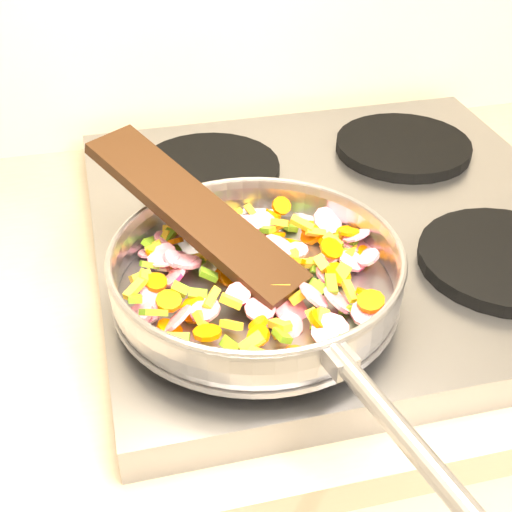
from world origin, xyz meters
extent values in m
cube|color=#939399|center=(-0.70, 1.67, 0.92)|extent=(0.60, 0.60, 0.04)
cylinder|color=black|center=(-0.84, 1.52, 0.95)|extent=(0.19, 0.19, 0.02)
cylinder|color=black|center=(-0.56, 1.52, 0.95)|extent=(0.19, 0.19, 0.02)
cylinder|color=black|center=(-0.84, 1.81, 0.95)|extent=(0.19, 0.19, 0.02)
cylinder|color=black|center=(-0.56, 1.81, 0.95)|extent=(0.19, 0.19, 0.02)
cylinder|color=#9E9EA5|center=(-0.84, 1.52, 0.96)|extent=(0.29, 0.29, 0.01)
torus|color=#9E9EA5|center=(-0.84, 1.52, 0.99)|extent=(0.33, 0.33, 0.05)
torus|color=#9E9EA5|center=(-0.84, 1.52, 1.01)|extent=(0.29, 0.29, 0.01)
cylinder|color=#9E9EA5|center=(-0.79, 1.29, 1.00)|extent=(0.06, 0.19, 0.02)
cube|color=#9E9EA5|center=(-0.81, 1.37, 1.00)|extent=(0.03, 0.03, 0.02)
cube|color=yellow|center=(-0.80, 1.55, 0.97)|extent=(0.02, 0.03, 0.02)
cylinder|color=#D81550|center=(-0.80, 1.47, 0.98)|extent=(0.03, 0.04, 0.03)
cube|color=#5C8E18|center=(-0.78, 1.62, 0.97)|extent=(0.02, 0.02, 0.02)
cylinder|color=#DC6000|center=(-0.80, 1.41, 0.97)|extent=(0.02, 0.03, 0.02)
cylinder|color=#DC6000|center=(-0.84, 1.54, 0.98)|extent=(0.03, 0.03, 0.02)
cube|color=#5C8E18|center=(-0.90, 1.57, 0.97)|extent=(0.02, 0.02, 0.01)
cube|color=#5C8E18|center=(-0.95, 1.56, 0.98)|extent=(0.02, 0.01, 0.02)
cylinder|color=#DC6000|center=(-0.82, 1.50, 0.96)|extent=(0.03, 0.03, 0.02)
cylinder|color=#D81550|center=(-0.81, 1.57, 0.98)|extent=(0.04, 0.05, 0.02)
cube|color=#5C8E18|center=(-0.78, 1.48, 0.99)|extent=(0.01, 0.02, 0.01)
cube|color=yellow|center=(-0.76, 1.58, 0.98)|extent=(0.02, 0.01, 0.02)
cube|color=yellow|center=(-0.86, 1.53, 0.98)|extent=(0.02, 0.02, 0.01)
cylinder|color=#DC6000|center=(-0.75, 1.45, 0.99)|extent=(0.03, 0.03, 0.01)
cylinder|color=#D81550|center=(-0.85, 1.47, 0.98)|extent=(0.04, 0.04, 0.01)
cube|color=#5C8E18|center=(-0.97, 1.51, 0.98)|extent=(0.01, 0.02, 0.02)
cylinder|color=#DC6000|center=(-0.94, 1.54, 0.98)|extent=(0.03, 0.03, 0.01)
cube|color=yellow|center=(-0.88, 1.57, 0.98)|extent=(0.02, 0.02, 0.02)
cube|color=yellow|center=(-0.83, 1.49, 0.99)|extent=(0.02, 0.01, 0.01)
cylinder|color=#D81550|center=(-0.82, 1.53, 0.98)|extent=(0.04, 0.04, 0.02)
cube|color=#5C8E18|center=(-0.79, 1.50, 0.97)|extent=(0.01, 0.02, 0.01)
cube|color=#5C8E18|center=(-0.81, 1.61, 0.97)|extent=(0.03, 0.02, 0.02)
cube|color=#5C8E18|center=(-0.75, 1.55, 0.97)|extent=(0.01, 0.02, 0.02)
cube|color=yellow|center=(-0.93, 1.59, 0.97)|extent=(0.03, 0.02, 0.01)
cylinder|color=#DC6000|center=(-0.87, 1.53, 0.98)|extent=(0.03, 0.03, 0.02)
cylinder|color=#DC6000|center=(-0.80, 1.44, 0.98)|extent=(0.03, 0.03, 0.02)
cylinder|color=#D81550|center=(-0.72, 1.52, 0.98)|extent=(0.03, 0.03, 0.02)
cube|color=yellow|center=(-0.90, 1.49, 0.98)|extent=(0.02, 0.03, 0.01)
cylinder|color=#DC6000|center=(-0.77, 1.59, 0.98)|extent=(0.03, 0.03, 0.01)
cube|color=yellow|center=(-0.91, 1.62, 0.98)|extent=(0.03, 0.02, 0.01)
cube|color=#5C8E18|center=(-0.89, 1.53, 0.98)|extent=(0.02, 0.01, 0.02)
cylinder|color=#D81550|center=(-0.82, 1.61, 0.98)|extent=(0.04, 0.03, 0.03)
cube|color=#5C8E18|center=(-0.91, 1.51, 0.98)|extent=(0.02, 0.02, 0.01)
cylinder|color=#D81550|center=(-0.85, 1.47, 0.97)|extent=(0.04, 0.04, 0.02)
cylinder|color=#D81550|center=(-0.81, 1.57, 0.97)|extent=(0.04, 0.04, 0.02)
cylinder|color=#D81550|center=(-0.94, 1.60, 0.97)|extent=(0.05, 0.04, 0.02)
cylinder|color=#DC6000|center=(-0.73, 1.57, 0.98)|extent=(0.03, 0.03, 0.01)
cylinder|color=#D81550|center=(-0.93, 1.58, 0.97)|extent=(0.05, 0.05, 0.01)
cube|color=#5C8E18|center=(-0.75, 1.55, 0.97)|extent=(0.02, 0.02, 0.01)
cylinder|color=#D81550|center=(-0.92, 1.58, 0.97)|extent=(0.04, 0.04, 0.02)
cube|color=#5C8E18|center=(-0.79, 1.49, 0.98)|extent=(0.02, 0.02, 0.02)
cube|color=yellow|center=(-0.94, 1.60, 0.98)|extent=(0.02, 0.01, 0.02)
cylinder|color=#DC6000|center=(-0.93, 1.59, 0.97)|extent=(0.04, 0.04, 0.02)
cube|color=#5C8E18|center=(-0.82, 1.52, 0.97)|extent=(0.02, 0.02, 0.01)
cube|color=#5C8E18|center=(-0.77, 1.53, 0.97)|extent=(0.02, 0.02, 0.02)
cylinder|color=#DC6000|center=(-0.76, 1.54, 0.98)|extent=(0.04, 0.03, 0.02)
cube|color=#5C8E18|center=(-0.75, 1.56, 0.98)|extent=(0.02, 0.02, 0.01)
cube|color=#5C8E18|center=(-0.82, 1.60, 0.98)|extent=(0.02, 0.03, 0.01)
cube|color=yellow|center=(-0.80, 1.60, 0.99)|extent=(0.02, 0.02, 0.01)
cube|color=#5C8E18|center=(-0.73, 1.56, 0.98)|extent=(0.02, 0.02, 0.02)
cylinder|color=#D81550|center=(-0.93, 1.57, 0.98)|extent=(0.04, 0.04, 0.01)
cube|color=yellow|center=(-0.91, 1.47, 0.97)|extent=(0.02, 0.02, 0.02)
cylinder|color=#DC6000|center=(-0.91, 1.49, 0.97)|extent=(0.03, 0.04, 0.02)
cube|color=#5C8E18|center=(-0.84, 1.53, 0.97)|extent=(0.02, 0.02, 0.02)
cylinder|color=#DC6000|center=(-0.73, 1.58, 0.97)|extent=(0.03, 0.03, 0.02)
cylinder|color=#DC6000|center=(-0.86, 1.45, 0.98)|extent=(0.03, 0.03, 0.02)
cylinder|color=#DC6000|center=(-0.83, 1.56, 0.98)|extent=(0.03, 0.04, 0.02)
cube|color=yellow|center=(-0.92, 1.42, 0.97)|extent=(0.02, 0.02, 0.02)
cube|color=yellow|center=(-0.86, 1.59, 0.98)|extent=(0.02, 0.02, 0.02)
cylinder|color=#D81550|center=(-0.93, 1.48, 0.98)|extent=(0.04, 0.05, 0.04)
cube|color=yellow|center=(-0.81, 1.48, 0.98)|extent=(0.02, 0.02, 0.02)
cylinder|color=#DC6000|center=(-0.81, 1.53, 0.97)|extent=(0.03, 0.02, 0.02)
cylinder|color=#D81550|center=(-0.74, 1.53, 0.97)|extent=(0.04, 0.04, 0.02)
cylinder|color=#DC6000|center=(-0.75, 1.47, 0.98)|extent=(0.03, 0.03, 0.02)
cylinder|color=#D81550|center=(-0.80, 1.41, 0.97)|extent=(0.03, 0.03, 0.03)
cube|color=yellow|center=(-0.76, 1.48, 0.98)|extent=(0.01, 0.03, 0.01)
cube|color=yellow|center=(-0.92, 1.61, 0.98)|extent=(0.02, 0.02, 0.02)
cylinder|color=#D81550|center=(-0.91, 1.56, 0.98)|extent=(0.04, 0.04, 0.01)
cylinder|color=#DC6000|center=(-0.72, 1.54, 0.97)|extent=(0.03, 0.03, 0.02)
cylinder|color=#DC6000|center=(-0.90, 1.41, 0.97)|extent=(0.02, 0.03, 0.02)
cube|color=#5C8E18|center=(-0.80, 1.44, 0.98)|extent=(0.02, 0.02, 0.02)
cube|color=#5C8E18|center=(-0.88, 1.60, 0.97)|extent=(0.02, 0.03, 0.02)
cylinder|color=#D81550|center=(-0.95, 1.53, 0.97)|extent=(0.04, 0.03, 0.02)
cylinder|color=#D81550|center=(-0.77, 1.52, 0.97)|extent=(0.04, 0.04, 0.02)
cube|color=yellow|center=(-0.82, 1.64, 0.98)|extent=(0.01, 0.03, 0.01)
cube|color=#5C8E18|center=(-0.81, 1.56, 0.97)|extent=(0.01, 0.02, 0.01)
cube|color=yellow|center=(-0.78, 1.54, 0.97)|extent=(0.03, 0.02, 0.01)
cube|color=#5C8E18|center=(-0.84, 1.43, 0.98)|extent=(0.02, 0.02, 0.01)
cube|color=yellow|center=(-0.80, 1.44, 0.98)|extent=(0.02, 0.02, 0.02)
cube|color=#5C8E18|center=(-0.79, 1.42, 0.97)|extent=(0.02, 0.02, 0.01)
cylinder|color=#D81550|center=(-0.92, 1.61, 0.98)|extent=(0.04, 0.04, 0.01)
cylinder|color=#DC6000|center=(-0.88, 1.61, 0.98)|extent=(0.03, 0.03, 0.02)
cube|color=yellow|center=(-0.95, 1.56, 0.97)|extent=(0.02, 0.02, 0.02)
cylinder|color=#D81550|center=(-0.72, 1.56, 0.97)|extent=(0.04, 0.04, 0.01)
cylinder|color=#D81550|center=(-0.77, 1.54, 0.97)|extent=(0.03, 0.03, 0.01)
cylinder|color=#D81550|center=(-0.83, 1.55, 0.98)|extent=(0.04, 0.05, 0.02)
cube|color=#5C8E18|center=(-0.76, 1.46, 0.97)|extent=(0.03, 0.02, 0.02)
cube|color=yellow|center=(-0.84, 1.44, 0.98)|extent=(0.02, 0.02, 0.01)
cylinder|color=#DC6000|center=(-0.84, 1.50, 0.98)|extent=(0.04, 0.04, 0.01)
cube|color=yellow|center=(-0.92, 1.57, 0.97)|extent=(0.01, 0.02, 0.01)
cylinder|color=#D81550|center=(-0.92, 1.56, 0.98)|extent=(0.03, 0.03, 0.02)
cylinder|color=#DC6000|center=(-0.80, 1.60, 0.97)|extent=(0.02, 0.02, 0.02)
cube|color=yellow|center=(-0.78, 1.54, 0.97)|extent=(0.02, 0.02, 0.01)
cylinder|color=#DC6000|center=(-0.86, 1.43, 0.98)|extent=(0.03, 0.03, 0.02)
cube|color=#5C8E18|center=(-0.92, 1.60, 0.97)|extent=(0.03, 0.02, 0.01)
cube|color=yellow|center=(-0.81, 1.45, 0.98)|extent=(0.01, 0.02, 0.01)
cube|color=#5C8E18|center=(-0.92, 1.61, 0.98)|extent=(0.02, 0.02, 0.01)
cube|color=#5C8E18|center=(-0.92, 1.51, 0.98)|extent=(0.02, 0.02, 0.01)
cube|color=yellow|center=(-0.94, 1.55, 0.97)|extent=(0.02, 0.02, 0.01)
cylinder|color=#D81550|center=(-0.74, 1.60, 0.98)|extent=(0.04, 0.04, 0.03)
cube|color=#5C8E18|center=(-0.76, 1.51, 0.97)|extent=(0.03, 0.03, 0.02)
cylinder|color=#D81550|center=(-0.83, 1.61, 0.98)|extent=(0.04, 0.04, 0.01)
cylinder|color=#DC6000|center=(-0.80, 1.54, 0.98)|extent=(0.03, 0.03, 0.02)
cube|color=#5C8E18|center=(-0.75, 1.53, 0.97)|extent=(0.02, 0.02, 0.01)
cube|color=yellow|center=(-0.97, 1.52, 0.98)|extent=(0.02, 0.02, 0.01)
cylinder|color=#DC6000|center=(-0.91, 1.60, 0.98)|extent=(0.03, 0.02, 0.02)
cube|color=yellow|center=(-0.84, 1.45, 0.98)|extent=(0.02, 0.03, 0.02)
cube|color=#5C8E18|center=(-0.95, 1.48, 0.99)|extent=(0.03, 0.02, 0.02)
cube|color=#5C8E18|center=(-0.85, 1.62, 0.97)|extent=(0.01, 0.02, 0.02)
cylinder|color=#D81550|center=(-0.78, 1.47, 0.98)|extent=(0.04, 0.05, 0.03)
cube|color=#5C8E18|center=(-0.82, 1.53, 0.98)|extent=(0.03, 0.01, 0.01)
cylinder|color=#DC6000|center=(-0.84, 1.56, 0.97)|extent=(0.04, 0.04, 0.02)
cylinder|color=#DC6000|center=(-0.87, 1.55, 0.97)|extent=(0.04, 0.04, 0.01)
cylinder|color=#DC6000|center=(-0.94, 1.48, 0.97)|extent=(0.03, 0.03, 0.02)
cylinder|color=#D81550|center=(-0.97, 1.50, 0.97)|extent=(0.04, 0.04, 0.03)
cube|color=yellow|center=(-0.89, 1.64, 0.98)|extent=(0.02, 0.02, 0.01)
cube|color=yellow|center=(-0.87, 1.42, 0.98)|extent=(0.03, 0.02, 0.02)
cube|color=yellow|center=(-0.89, 1.57, 0.98)|extent=(0.03, 0.01, 0.01)
cylinder|color=#D81550|center=(-0.94, 1.45, 0.97)|extent=(0.03, 0.03, 0.01)
cube|color=yellow|center=(-0.83, 1.50, 0.97)|extent=(0.03, 0.02, 0.01)
cube|color=yellow|center=(-0.74, 1.55, 0.97)|extent=(0.02, 0.02, 0.02)
cylinder|color=#D81550|center=(-0.87, 1.62, 0.99)|extent=(0.04, 0.05, 0.03)
cylinder|color=#D81550|center=(-0.74, 1.54, 0.96)|extent=(0.04, 0.04, 0.02)
cube|color=yellow|center=(-0.96, 1.55, 0.98)|extent=(0.02, 0.02, 0.01)
cube|color=yellow|center=(-0.84, 1.65, 0.97)|extent=(0.02, 0.03, 0.02)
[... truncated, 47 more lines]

